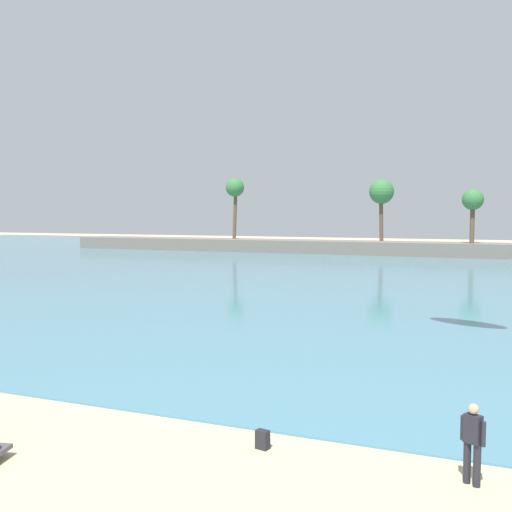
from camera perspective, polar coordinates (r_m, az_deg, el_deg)
sea at (r=67.26m, az=14.28°, el=-0.69°), size 220.00×105.83×0.06m
palm_headland at (r=79.77m, az=16.97°, el=1.44°), size 104.18×6.04×11.39m
person_at_waterline at (r=13.20m, az=20.08°, el=-16.37°), size 0.49×0.34×1.67m
backpack_near_kite at (r=14.43m, az=0.67°, el=-17.23°), size 0.34×0.32×0.44m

